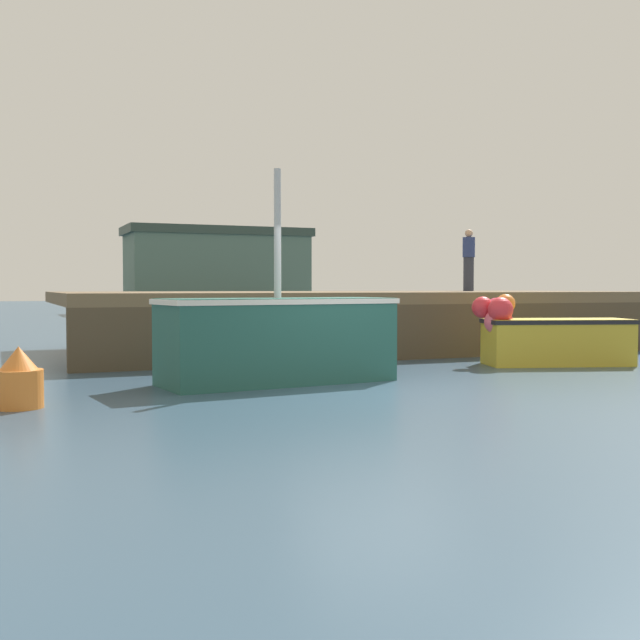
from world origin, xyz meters
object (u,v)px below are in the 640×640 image
Objects in this scene: fishing_boat_near_right at (547,335)px; dockworker at (469,260)px; fishing_boat_near_left at (278,338)px; mooring_buoy_foreground at (19,380)px.

fishing_boat_near_right is 6.90m from dockworker.
fishing_boat_near_left is 1.26× the size of fishing_boat_near_right.
fishing_boat_near_left is 2.25× the size of dockworker.
fishing_boat_near_left is 4.97× the size of mooring_buoy_foreground.
fishing_boat_near_left reaches higher than fishing_boat_near_right.
mooring_buoy_foreground is (-3.86, -1.21, -0.36)m from fishing_boat_near_left.
dockworker is 2.21× the size of mooring_buoy_foreground.
fishing_boat_near_left is 5.84m from fishing_boat_near_right.
fishing_boat_near_right reaches higher than mooring_buoy_foreground.
dockworker is 14.62m from mooring_buoy_foreground.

